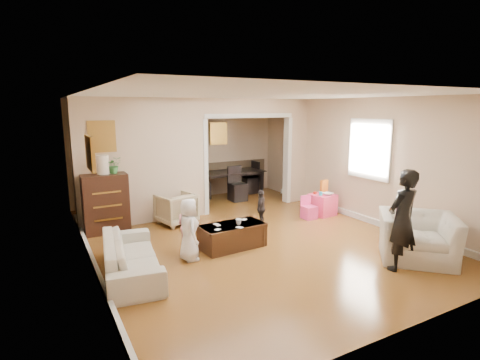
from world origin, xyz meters
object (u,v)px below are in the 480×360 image
armchair_back (176,209)px  table_lamp (103,165)px  play_table (322,205)px  child_kneel_b (188,225)px  sofa (131,256)px  dresser (106,203)px  armchair_front (417,237)px  coffee_table (232,236)px  cyan_cup (321,194)px  adult_person (402,220)px  dining_table (227,183)px  child_kneel_a (189,230)px  child_toddler (261,208)px  coffee_cup (239,222)px

armchair_back → table_lamp: table_lamp is taller
play_table → child_kneel_b: (-3.43, -0.52, 0.19)m
sofa → dresser: bearing=7.5°
play_table → armchair_front: bearing=-98.0°
armchair_front → sofa: bearing=-156.9°
dresser → coffee_table: dresser is taller
armchair_back → cyan_cup: (3.02, -1.00, 0.19)m
coffee_table → adult_person: bearing=-48.3°
dresser → table_lamp: 0.75m
dresser → dining_table: dresser is taller
table_lamp → adult_person: 5.33m
armchair_back → armchair_front: size_ratio=0.63×
table_lamp → sofa: bearing=-90.5°
dining_table → coffee_table: bearing=-114.4°
armchair_front → dresser: size_ratio=0.99×
dresser → child_kneel_a: 2.27m
armchair_front → dining_table: 5.47m
table_lamp → dresser: bearing=0.0°
sofa → child_kneel_a: 0.97m
coffee_table → sofa: bearing=-172.0°
sofa → coffee_table: 1.80m
armchair_front → coffee_table: armchair_front is taller
coffee_table → child_toddler: (1.05, 0.75, 0.18)m
coffee_table → coffee_cup: 0.28m
armchair_front → table_lamp: (-4.11, 3.80, 0.96)m
armchair_front → coffee_cup: armchair_front is taller
child_kneel_a → child_kneel_b: bearing=-13.0°
coffee_cup → play_table: (2.63, 0.87, -0.23)m
child_kneel_a → armchair_back: bearing=-7.7°
dresser → child_toddler: (2.82, -1.18, -0.19)m
coffee_table → table_lamp: bearing=132.5°
adult_person → child_toddler: 2.87m
coffee_cup → child_kneel_a: 0.96m
armchair_front → dining_table: size_ratio=0.57×
play_table → child_toddler: (-1.68, -0.07, 0.15)m
coffee_table → coffee_cup: size_ratio=10.58×
play_table → child_toddler: bearing=-177.5°
armchair_front → cyan_cup: size_ratio=14.13×
dining_table → child_toddler: child_toddler is taller
armchair_front → table_lamp: table_lamp is taller
dresser → cyan_cup: 4.54m
dresser → play_table: dresser is taller
sofa → table_lamp: table_lamp is taller
coffee_table → play_table: 2.85m
child_kneel_a → child_kneel_b: child_kneel_a is taller
sofa → coffee_cup: bearing=-76.0°
child_kneel_a → play_table: bearing=-69.3°
adult_person → sofa: bearing=-30.6°
table_lamp → coffee_cup: (1.87, -1.98, -0.86)m
sofa → armchair_back: size_ratio=2.63×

